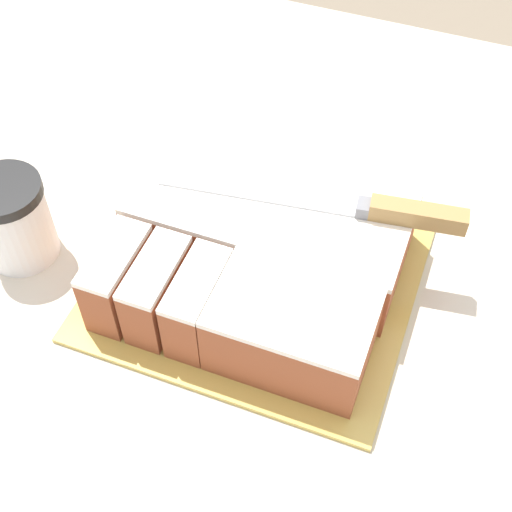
# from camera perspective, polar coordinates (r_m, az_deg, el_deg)

# --- Properties ---
(countertop) EXTENTS (1.40, 1.10, 0.91)m
(countertop) POSITION_cam_1_polar(r_m,az_deg,el_deg) (1.24, 3.72, -14.53)
(countertop) COLOR beige
(countertop) RESTS_ON ground_plane
(cake_board) EXTENTS (0.36, 0.31, 0.01)m
(cake_board) POSITION_cam_1_polar(r_m,az_deg,el_deg) (0.84, 0.00, -2.02)
(cake_board) COLOR gold
(cake_board) RESTS_ON countertop
(cake) EXTENTS (0.31, 0.27, 0.09)m
(cake) POSITION_cam_1_polar(r_m,az_deg,el_deg) (0.80, 0.28, 0.07)
(cake) COLOR #994C2D
(cake) RESTS_ON cake_board
(knife) EXTENTS (0.34, 0.07, 0.02)m
(knife) POSITION_cam_1_polar(r_m,az_deg,el_deg) (0.79, 10.00, 3.64)
(knife) COLOR silver
(knife) RESTS_ON cake
(coffee_cup) EXTENTS (0.09, 0.09, 0.11)m
(coffee_cup) POSITION_cam_1_polar(r_m,az_deg,el_deg) (0.87, -18.84, 2.74)
(coffee_cup) COLOR white
(coffee_cup) RESTS_ON countertop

